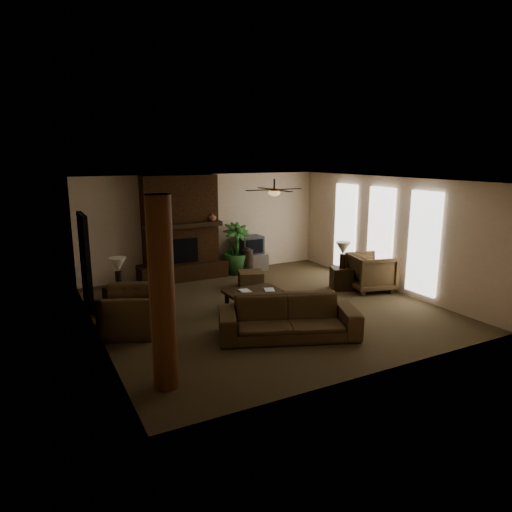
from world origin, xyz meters
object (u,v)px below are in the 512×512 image
sofa (288,311)px  coffee_table (252,293)px  armchair_right (371,270)px  lamp_right (343,250)px  lamp_left (118,267)px  side_table_left (119,299)px  floor_vase (247,259)px  armchair_left (133,304)px  log_column (162,295)px  ottoman (251,279)px  floor_plant (236,259)px  side_table_right (341,278)px  tv_stand (252,262)px

sofa → coffee_table: size_ratio=2.13×
sofa → armchair_right: bearing=46.8°
lamp_right → lamp_left: bearing=171.4°
side_table_left → lamp_left: lamp_left is taller
lamp_left → lamp_right: (5.32, -0.81, 0.00)m
floor_vase → lamp_left: size_ratio=1.18×
sofa → armchair_left: 2.96m
log_column → armchair_left: bearing=88.1°
armchair_left → lamp_left: 1.32m
ottoman → side_table_left: bearing=-173.5°
floor_plant → side_table_right: 3.13m
ottoman → side_table_right: size_ratio=1.09×
floor_vase → log_column: bearing=-127.1°
sofa → lamp_right: size_ratio=3.94×
armchair_right → tv_stand: size_ratio=1.20×
armchair_right → lamp_left: bearing=92.2°
armchair_left → armchair_right: 5.88m
coffee_table → floor_plant: floor_plant is taller
armchair_right → coffee_table: bearing=102.5°
log_column → armchair_left: log_column is taller
ottoman → floor_vase: 1.30m
coffee_table → floor_plant: (1.01, 2.96, 0.03)m
coffee_table → tv_stand: 3.47m
coffee_table → side_table_left: (-2.62, 1.17, -0.10)m
tv_stand → floor_vase: bearing=-124.9°
floor_plant → side_table_left: (-3.63, -1.79, -0.13)m
sofa → floor_vase: bearing=94.6°
sofa → coffee_table: bearing=107.7°
armchair_left → lamp_left: size_ratio=1.94×
armchair_left → armchair_right: bearing=111.4°
armchair_left → floor_vase: (3.85, 2.82, -0.12)m
armchair_right → lamp_left: (-5.88, 1.25, 0.49)m
coffee_table → lamp_right: size_ratio=1.85×
tv_stand → lamp_left: bearing=-145.9°
log_column → sofa: size_ratio=1.09×
log_column → side_table_left: log_column is taller
coffee_table → lamp_left: bearing=156.2°
log_column → ottoman: log_column is taller
armchair_left → floor_plant: armchair_left is taller
lamp_left → side_table_right: bearing=-8.8°
sofa → side_table_left: (-2.50, 2.86, -0.23)m
sofa → tv_stand: 5.07m
lamp_left → tv_stand: bearing=24.8°
tv_stand → side_table_left: bearing=-146.2°
sofa → side_table_right: sofa is taller
coffee_table → lamp_left: lamp_left is taller
log_column → side_table_right: 6.16m
log_column → sofa: bearing=16.9°
side_table_right → log_column: bearing=-152.5°
armchair_right → coffee_table: 3.28m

